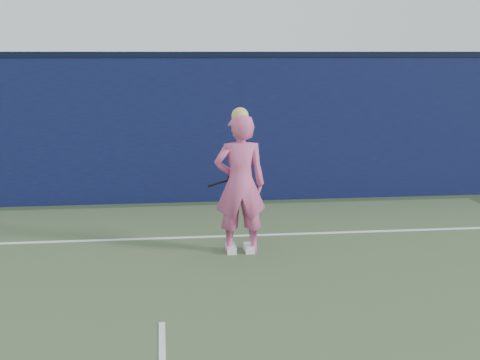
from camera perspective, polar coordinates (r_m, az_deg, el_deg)
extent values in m
cube|color=#0E0F3D|center=(11.73, -6.94, 4.22)|extent=(24.00, 0.40, 2.50)
cube|color=black|center=(11.65, -7.09, 10.58)|extent=(24.00, 0.42, 0.10)
imported|color=#DB5591|center=(8.63, 0.00, -0.37)|extent=(0.67, 0.44, 1.83)
sphere|color=#DBB962|center=(8.50, 0.00, 5.48)|extent=(0.22, 0.22, 0.22)
cube|color=white|center=(8.85, 0.78, -5.84)|extent=(0.12, 0.28, 0.10)
cube|color=white|center=(8.82, -0.78, -5.90)|extent=(0.12, 0.28, 0.10)
torus|color=black|center=(9.04, -0.15, 0.17)|extent=(0.31, 0.11, 0.31)
torus|color=gold|center=(9.04, -0.15, 0.17)|extent=(0.25, 0.08, 0.25)
cylinder|color=beige|center=(9.04, -0.15, 0.17)|extent=(0.25, 0.07, 0.25)
cylinder|color=black|center=(9.06, -1.61, -0.19)|extent=(0.28, 0.04, 0.10)
cylinder|color=black|center=(9.08, -2.42, -0.44)|extent=(0.13, 0.04, 0.07)
cube|color=white|center=(9.51, -6.77, -4.96)|extent=(11.00, 0.08, 0.01)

